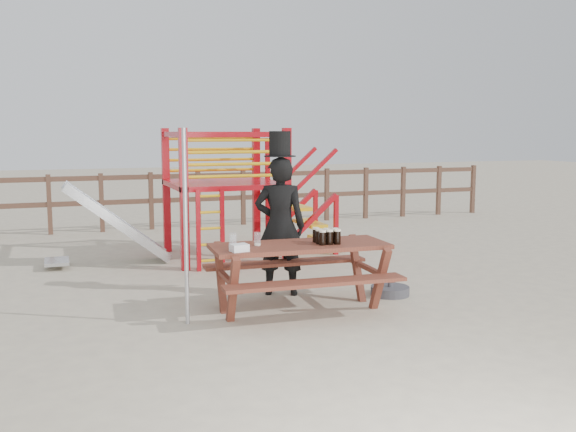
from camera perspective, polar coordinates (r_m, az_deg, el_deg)
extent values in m
plane|color=#BBAE91|center=(7.22, -0.03, -8.96)|extent=(60.00, 60.00, 0.00)
cube|color=brown|center=(13.74, -10.06, 3.50)|extent=(15.00, 0.06, 0.10)
cube|color=brown|center=(13.79, -10.01, 1.41)|extent=(15.00, 0.06, 0.10)
cube|color=brown|center=(13.58, -20.45, 0.96)|extent=(0.09, 0.09, 1.20)
cube|color=brown|center=(13.61, -16.24, 1.14)|extent=(0.09, 0.09, 1.20)
cube|color=brown|center=(13.71, -12.07, 1.32)|extent=(0.09, 0.09, 1.20)
cube|color=brown|center=(13.88, -7.98, 1.49)|extent=(0.09, 0.09, 1.20)
cube|color=brown|center=(14.12, -4.00, 1.65)|extent=(0.09, 0.09, 1.20)
cube|color=brown|center=(14.43, -0.18, 1.80)|extent=(0.09, 0.09, 1.20)
cube|color=brown|center=(14.79, 3.47, 1.93)|extent=(0.09, 0.09, 1.20)
cube|color=brown|center=(15.22, 6.93, 2.04)|extent=(0.09, 0.09, 1.20)
cube|color=brown|center=(15.69, 10.19, 2.14)|extent=(0.09, 0.09, 1.20)
cube|color=brown|center=(16.22, 13.25, 2.23)|extent=(0.09, 0.09, 1.20)
cube|color=brown|center=(16.78, 16.11, 2.31)|extent=(0.09, 0.09, 1.20)
cube|color=#AC0B14|center=(9.52, -9.22, 1.43)|extent=(0.12, 0.12, 2.10)
cube|color=#AC0B14|center=(9.94, -0.12, 1.78)|extent=(0.12, 0.12, 2.10)
cube|color=#AC0B14|center=(11.09, -10.77, 2.25)|extent=(0.12, 0.12, 2.10)
cube|color=#AC0B14|center=(11.45, -2.84, 2.54)|extent=(0.12, 0.12, 2.10)
cube|color=#AC0B14|center=(10.46, -5.75, 2.86)|extent=(1.72, 1.72, 0.08)
cube|color=#AC0B14|center=(9.65, -4.63, 7.23)|extent=(1.60, 0.08, 0.08)
cube|color=#AC0B14|center=(11.20, -6.82, 7.25)|extent=(1.60, 0.08, 0.08)
cube|color=#AC0B14|center=(10.26, -10.18, 7.16)|extent=(0.08, 1.60, 0.08)
cube|color=#AC0B14|center=(10.65, -1.60, 7.28)|extent=(0.08, 1.60, 0.08)
cylinder|color=yellow|center=(9.67, -4.59, 3.56)|extent=(1.50, 0.05, 0.05)
cylinder|color=yellow|center=(11.22, -6.77, 4.08)|extent=(1.50, 0.05, 0.05)
cylinder|color=yellow|center=(9.66, -4.60, 4.62)|extent=(1.50, 0.05, 0.05)
cylinder|color=yellow|center=(11.21, -6.78, 5.00)|extent=(1.50, 0.05, 0.05)
cylinder|color=yellow|center=(9.65, -4.61, 5.69)|extent=(1.50, 0.05, 0.05)
cylinder|color=yellow|center=(11.20, -6.80, 5.92)|extent=(1.50, 0.05, 0.05)
cylinder|color=yellow|center=(9.65, -4.62, 6.76)|extent=(1.50, 0.05, 0.05)
cylinder|color=yellow|center=(11.20, -6.81, 6.84)|extent=(1.50, 0.05, 0.05)
cube|color=#AC0B14|center=(9.47, -7.98, -1.33)|extent=(0.06, 0.06, 1.20)
cube|color=#AC0B14|center=(9.55, -5.86, -1.22)|extent=(0.06, 0.06, 1.20)
cylinder|color=yellow|center=(9.59, -6.87, -3.94)|extent=(0.36, 0.04, 0.04)
cylinder|color=yellow|center=(9.54, -6.90, -2.52)|extent=(0.36, 0.04, 0.04)
cylinder|color=yellow|center=(9.50, -6.92, -1.10)|extent=(0.36, 0.04, 0.04)
cylinder|color=yellow|center=(9.47, -6.94, 0.34)|extent=(0.36, 0.04, 0.04)
cylinder|color=yellow|center=(9.44, -6.97, 1.78)|extent=(0.36, 0.04, 0.04)
cube|color=yellow|center=(10.74, -0.82, 2.37)|extent=(0.30, 0.90, 0.06)
cube|color=yellow|center=(10.87, 0.58, 0.84)|extent=(0.30, 0.90, 0.06)
cube|color=yellow|center=(11.01, 1.94, -0.65)|extent=(0.30, 0.90, 0.06)
cube|color=yellow|center=(11.16, 3.27, -2.10)|extent=(0.30, 0.90, 0.06)
cube|color=#AC0B14|center=(10.52, 2.05, -0.37)|extent=(0.95, 0.08, 0.86)
cube|color=#AC0B14|center=(11.35, 0.35, 0.22)|extent=(0.95, 0.08, 0.86)
cube|color=silver|center=(10.24, -14.96, -0.73)|extent=(1.53, 0.55, 1.21)
cube|color=silver|center=(9.97, -14.83, -0.71)|extent=(1.58, 0.04, 1.28)
cube|color=silver|center=(10.50, -15.10, -0.31)|extent=(1.58, 0.04, 1.28)
cube|color=silver|center=(10.29, -19.87, -3.83)|extent=(0.35, 0.55, 0.05)
cube|color=brown|center=(7.30, 1.05, -2.69)|extent=(2.04, 0.85, 0.05)
cube|color=brown|center=(6.85, 2.50, -5.96)|extent=(2.02, 0.37, 0.04)
cube|color=brown|center=(7.87, -0.22, -4.17)|extent=(2.02, 0.37, 0.04)
cube|color=brown|center=(7.16, -5.49, -6.13)|extent=(0.14, 1.21, 0.72)
cube|color=brown|center=(7.68, 7.12, -5.21)|extent=(0.14, 1.21, 0.72)
imported|color=black|center=(8.02, -0.71, -0.92)|extent=(0.75, 0.63, 1.74)
cube|color=#0C8E2F|center=(8.13, -0.66, 0.68)|extent=(0.07, 0.04, 0.41)
cylinder|color=black|center=(7.94, -0.72, 5.35)|extent=(0.39, 0.39, 0.01)
cylinder|color=black|center=(7.93, -0.72, 6.48)|extent=(0.27, 0.27, 0.30)
cube|color=white|center=(8.06, -0.67, 7.25)|extent=(0.13, 0.06, 0.03)
cylinder|color=#B2B2B7|center=(6.83, -9.08, -1.03)|extent=(0.05, 0.05, 2.09)
cylinder|color=#3A3A3F|center=(8.23, 9.06, -6.58)|extent=(0.48, 0.48, 0.11)
cylinder|color=#3A3A3F|center=(8.20, 9.07, -5.88)|extent=(0.06, 0.06, 0.09)
cube|color=white|center=(6.86, -4.36, -2.83)|extent=(0.20, 0.17, 0.08)
cylinder|color=black|center=(7.21, 3.09, -2.02)|extent=(0.08, 0.08, 0.15)
cylinder|color=#F9EDCB|center=(7.20, 3.10, -1.34)|extent=(0.08, 0.08, 0.02)
cylinder|color=black|center=(7.25, 3.73, -1.97)|extent=(0.08, 0.08, 0.15)
cylinder|color=#F9EDCB|center=(7.24, 3.73, -1.30)|extent=(0.08, 0.08, 0.02)
cylinder|color=black|center=(7.29, 4.42, -1.93)|extent=(0.08, 0.08, 0.15)
cylinder|color=#F9EDCB|center=(7.27, 4.42, -1.27)|extent=(0.08, 0.08, 0.02)
cylinder|color=black|center=(7.30, 2.78, -1.90)|extent=(0.08, 0.08, 0.15)
cylinder|color=#F9EDCB|center=(7.29, 2.78, -1.23)|extent=(0.08, 0.08, 0.02)
cylinder|color=black|center=(7.35, 3.44, -1.84)|extent=(0.08, 0.08, 0.15)
cylinder|color=#F9EDCB|center=(7.33, 3.45, -1.18)|extent=(0.08, 0.08, 0.02)
cylinder|color=black|center=(7.37, 4.20, -1.83)|extent=(0.08, 0.08, 0.15)
cylinder|color=#F9EDCB|center=(7.36, 4.21, -1.16)|extent=(0.08, 0.08, 0.02)
cylinder|color=black|center=(7.40, 2.49, -1.77)|extent=(0.08, 0.08, 0.15)
cylinder|color=#F9EDCB|center=(7.39, 2.49, -1.11)|extent=(0.08, 0.08, 0.02)
cylinder|color=silver|center=(7.16, -4.87, -2.11)|extent=(0.08, 0.08, 0.15)
cylinder|color=#F9EDCB|center=(7.17, -4.87, -2.63)|extent=(0.07, 0.07, 0.02)
cylinder|color=silver|center=(7.19, -2.74, -2.05)|extent=(0.08, 0.08, 0.15)
cylinder|color=#F9EDCB|center=(7.20, -2.74, -2.56)|extent=(0.07, 0.07, 0.02)
cylinder|color=silver|center=(7.05, -4.96, -2.26)|extent=(0.08, 0.08, 0.15)
cylinder|color=#F9EDCB|center=(7.06, -4.95, -2.78)|extent=(0.07, 0.07, 0.02)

